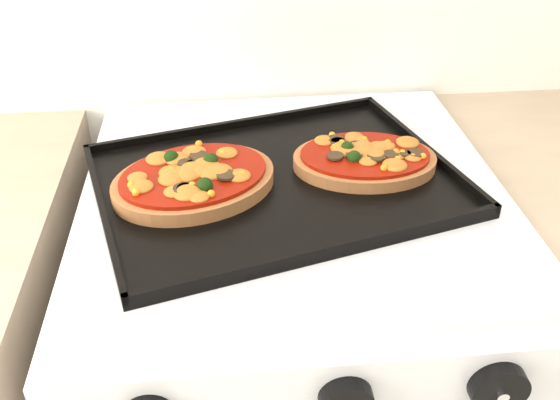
{
  "coord_description": "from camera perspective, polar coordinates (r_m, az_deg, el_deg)",
  "views": [
    {
      "loc": [
        -0.06,
        0.96,
        1.38
      ],
      "look_at": [
        0.01,
        1.65,
        0.92
      ],
      "focal_mm": 40.0,
      "sensor_mm": 36.0,
      "label": 1
    }
  ],
  "objects": [
    {
      "name": "stove",
      "position": [
        1.19,
        1.0,
        -17.39
      ],
      "size": [
        0.6,
        0.6,
        0.91
      ],
      "primitive_type": "cube",
      "color": "silver",
      "rests_on": "floor"
    },
    {
      "name": "control_panel",
      "position": [
        0.69,
        4.51,
        -16.65
      ],
      "size": [
        0.6,
        0.02,
        0.09
      ],
      "primitive_type": "cube",
      "color": "silver",
      "rests_on": "stove"
    },
    {
      "name": "baking_tray",
      "position": [
        0.87,
        -0.33,
        1.93
      ],
      "size": [
        0.56,
        0.47,
        0.02
      ],
      "primitive_type": "cube",
      "rotation": [
        0.0,
        0.0,
        0.26
      ],
      "color": "black",
      "rests_on": "stove"
    },
    {
      "name": "pizza_right",
      "position": [
        0.9,
        7.75,
        3.83
      ],
      "size": [
        0.22,
        0.16,
        0.03
      ],
      "primitive_type": null,
      "rotation": [
        0.0,
        0.0,
        -0.07
      ],
      "color": "#A56539",
      "rests_on": "baking_tray"
    },
    {
      "name": "pizza_left",
      "position": [
        0.85,
        -7.88,
        2.0
      ],
      "size": [
        0.27,
        0.24,
        0.03
      ],
      "primitive_type": null,
      "rotation": [
        0.0,
        0.0,
        0.37
      ],
      "color": "#A56539",
      "rests_on": "baking_tray"
    },
    {
      "name": "knob_right",
      "position": [
        0.72,
        19.35,
        -15.93
      ],
      "size": [
        0.06,
        0.02,
        0.06
      ],
      "primitive_type": "cylinder",
      "rotation": [
        1.57,
        0.0,
        0.0
      ],
      "color": "black",
      "rests_on": "control_panel"
    }
  ]
}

